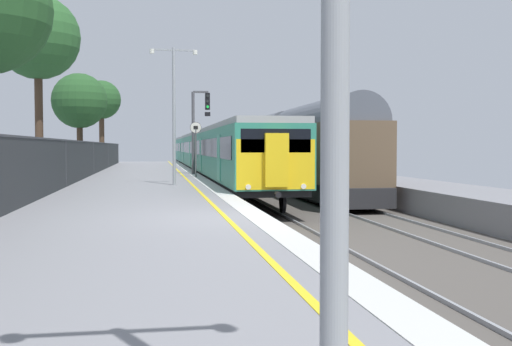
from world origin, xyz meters
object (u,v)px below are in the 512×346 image
freight_train_adjacent_track (252,147)px  signal_gantry (198,122)px  background_tree_centre (80,102)px  platform_lamp_mid (174,104)px  background_tree_back (39,40)px  background_tree_right (101,102)px  commuter_train_at_platform (203,151)px  speed_limit_sign (196,142)px

freight_train_adjacent_track → signal_gantry: bearing=-111.4°
signal_gantry → background_tree_centre: bearing=142.1°
freight_train_adjacent_track → platform_lamp_mid: bearing=-106.6°
background_tree_back → platform_lamp_mid: bearing=-42.4°
background_tree_right → background_tree_back: bearing=-93.3°
signal_gantry → freight_train_adjacent_track: bearing=68.6°
commuter_train_at_platform → signal_gantry: bearing=-95.8°
speed_limit_sign → background_tree_centre: (-6.96, 9.43, 2.69)m
signal_gantry → background_tree_centre: (-7.34, 5.72, 1.48)m
background_tree_right → background_tree_back: size_ratio=0.79×
speed_limit_sign → platform_lamp_mid: size_ratio=0.51×
commuter_train_at_platform → background_tree_right: size_ratio=8.60×
commuter_train_at_platform → background_tree_right: background_tree_right is taller
freight_train_adjacent_track → background_tree_back: bearing=-126.5°
background_tree_right → background_tree_back: (-1.25, -21.43, 1.50)m
freight_train_adjacent_track → speed_limit_sign: 18.63m
freight_train_adjacent_track → platform_lamp_mid: size_ratio=9.72×
speed_limit_sign → background_tree_back: bearing=-174.9°
background_tree_back → signal_gantry: bearing=28.4°
freight_train_adjacent_track → speed_limit_sign: freight_train_adjacent_track is taller
signal_gantry → background_tree_centre: 9.42m
speed_limit_sign → background_tree_right: 22.02m
commuter_train_at_platform → signal_gantry: size_ratio=12.64×
platform_lamp_mid → background_tree_right: background_tree_right is taller
commuter_train_at_platform → speed_limit_sign: (-1.85, -18.16, 0.59)m
freight_train_adjacent_track → background_tree_centre: bearing=-147.2°
speed_limit_sign → background_tree_right: bearing=107.5°
platform_lamp_mid → freight_train_adjacent_track: bearing=73.4°
background_tree_centre → background_tree_right: bearing=87.7°
speed_limit_sign → background_tree_centre: bearing=126.5°
freight_train_adjacent_track → background_tree_right: background_tree_right is taller
freight_train_adjacent_track → background_tree_right: (-12.37, 3.04, 3.82)m
background_tree_back → freight_train_adjacent_track: bearing=53.5°
freight_train_adjacent_track → background_tree_back: background_tree_back is taller
commuter_train_at_platform → background_tree_centre: size_ratio=9.58×
freight_train_adjacent_track → platform_lamp_mid: (-7.20, -24.24, 1.80)m
background_tree_centre → background_tree_back: size_ratio=0.71×
commuter_train_at_platform → background_tree_back: background_tree_back is taller
signal_gantry → speed_limit_sign: 3.92m
speed_limit_sign → freight_train_adjacent_track: bearing=71.7°
commuter_train_at_platform → background_tree_right: 9.68m
background_tree_centre → commuter_train_at_platform: bearing=44.8°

